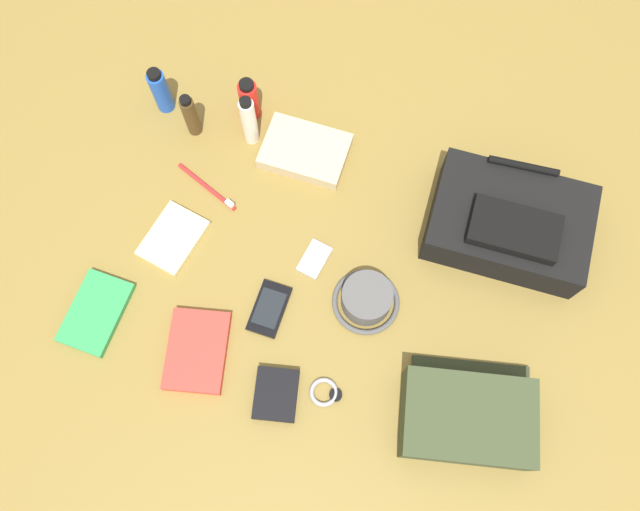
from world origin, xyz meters
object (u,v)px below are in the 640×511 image
object	(u,v)px
wallet	(276,394)
cologne_bottle	(191,115)
notepad	(173,238)
folded_towel	(305,151)
toothbrush	(210,189)
paperback_novel	(96,313)
toothpaste_tube	(249,121)
wristwatch	(325,393)
cell_phone	(269,309)
bucket_hat	(367,299)
backpack	(509,223)
travel_guidebook	(197,351)
media_player	(315,258)
sunscreen_spray	(249,99)
toiletry_pouch	(467,417)
deodorant_spray	(161,91)

from	to	relation	value
wallet	cologne_bottle	bearing A→B (deg)	113.95
notepad	folded_towel	bearing A→B (deg)	65.21
toothbrush	folded_towel	distance (m)	0.24
paperback_novel	toothpaste_tube	bearing A→B (deg)	66.59
paperback_novel	wallet	bearing A→B (deg)	-10.46
wristwatch	notepad	world-z (taller)	notepad
cell_phone	bucket_hat	bearing A→B (deg)	17.83
backpack	toothbrush	world-z (taller)	backpack
travel_guidebook	cell_phone	xyz separation A→B (m)	(0.13, 0.13, -0.00)
media_player	folded_towel	world-z (taller)	folded_towel
sunscreen_spray	paperback_novel	bearing A→B (deg)	-109.10
sunscreen_spray	cell_phone	bearing A→B (deg)	-70.04
toiletry_pouch	notepad	bearing A→B (deg)	161.18
backpack	cell_phone	distance (m)	0.57
toiletry_pouch	folded_towel	distance (m)	0.71
cologne_bottle	deodorant_spray	bearing A→B (deg)	152.01
backpack	toothbrush	size ratio (longest dim) A/B	2.17
toothpaste_tube	notepad	world-z (taller)	toothpaste_tube
backpack	toothpaste_tube	size ratio (longest dim) A/B	2.16
media_player	toothpaste_tube	bearing A→B (deg)	129.53
toothpaste_tube	cell_phone	xyz separation A→B (m)	(0.15, -0.41, -0.07)
bucket_hat	folded_towel	bearing A→B (deg)	123.90
paperback_novel	media_player	size ratio (longest dim) A/B	1.97
cologne_bottle	toothpaste_tube	size ratio (longest dim) A/B	0.83
backpack	travel_guidebook	distance (m)	0.75
paperback_novel	notepad	world-z (taller)	paperback_novel
travel_guidebook	wallet	world-z (taller)	travel_guidebook
toothpaste_tube	cell_phone	distance (m)	0.44
cologne_bottle	toothpaste_tube	xyz separation A→B (m)	(0.14, 0.01, 0.01)
toiletry_pouch	travel_guidebook	size ratio (longest dim) A/B	1.47
backpack	wallet	size ratio (longest dim) A/B	3.27
media_player	toothbrush	bearing A→B (deg)	158.63
toiletry_pouch	backpack	bearing A→B (deg)	87.17
toothpaste_tube	notepad	distance (m)	0.33
deodorant_spray	media_player	world-z (taller)	deodorant_spray
cologne_bottle	wristwatch	distance (m)	0.72
wallet	cell_phone	bearing A→B (deg)	101.58
deodorant_spray	media_player	size ratio (longest dim) A/B	1.49
cell_phone	media_player	distance (m)	0.16
bucket_hat	notepad	bearing A→B (deg)	174.64
toiletry_pouch	toothpaste_tube	world-z (taller)	toothpaste_tube
sunscreen_spray	toothbrush	bearing A→B (deg)	-99.91
travel_guidebook	toothpaste_tube	bearing A→B (deg)	92.62
toothpaste_tube	cologne_bottle	bearing A→B (deg)	-175.75
wristwatch	toothbrush	size ratio (longest dim) A/B	0.43
toiletry_pouch	deodorant_spray	xyz separation A→B (m)	(-0.84, 0.58, 0.02)
folded_towel	toothbrush	bearing A→B (deg)	-143.77
toothpaste_tube	media_player	world-z (taller)	toothpaste_tube
sunscreen_spray	toiletry_pouch	bearing A→B (deg)	-44.03
bucket_hat	toothbrush	bearing A→B (deg)	156.28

